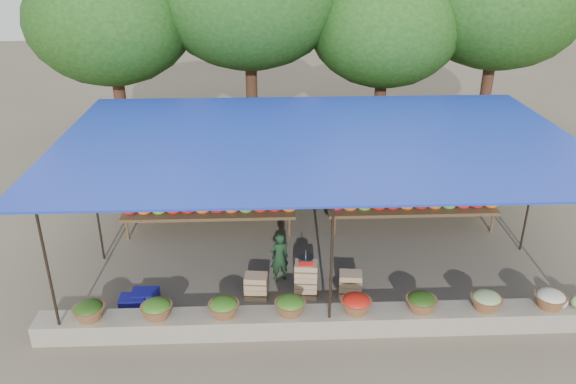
{
  "coord_description": "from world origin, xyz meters",
  "views": [
    {
      "loc": [
        -1.09,
        -11.12,
        6.64
      ],
      "look_at": [
        -0.61,
        0.2,
        1.49
      ],
      "focal_mm": 35.0,
      "sensor_mm": 36.0,
      "label": 1
    }
  ],
  "objects_px": {
    "crate_counter": "(304,283)",
    "blue_crate_back": "(133,303)",
    "vendor_seated": "(279,257)",
    "weighing_scale": "(306,260)",
    "blue_crate_front": "(145,298)"
  },
  "relations": [
    {
      "from": "crate_counter",
      "to": "vendor_seated",
      "type": "height_order",
      "value": "vendor_seated"
    },
    {
      "from": "weighing_scale",
      "to": "blue_crate_front",
      "type": "distance_m",
      "value": 3.25
    },
    {
      "from": "blue_crate_front",
      "to": "blue_crate_back",
      "type": "height_order",
      "value": "blue_crate_front"
    },
    {
      "from": "blue_crate_front",
      "to": "weighing_scale",
      "type": "bearing_deg",
      "value": 3.19
    },
    {
      "from": "vendor_seated",
      "to": "blue_crate_front",
      "type": "xyz_separation_m",
      "value": [
        -2.67,
        -0.78,
        -0.39
      ]
    },
    {
      "from": "weighing_scale",
      "to": "blue_crate_front",
      "type": "relative_size",
      "value": 0.59
    },
    {
      "from": "vendor_seated",
      "to": "blue_crate_back",
      "type": "xyz_separation_m",
      "value": [
        -2.88,
        -0.94,
        -0.4
      ]
    },
    {
      "from": "crate_counter",
      "to": "weighing_scale",
      "type": "distance_m",
      "value": 0.53
    },
    {
      "from": "crate_counter",
      "to": "weighing_scale",
      "type": "height_order",
      "value": "weighing_scale"
    },
    {
      "from": "blue_crate_back",
      "to": "vendor_seated",
      "type": "bearing_deg",
      "value": 16.86
    },
    {
      "from": "blue_crate_back",
      "to": "weighing_scale",
      "type": "bearing_deg",
      "value": 4.2
    },
    {
      "from": "vendor_seated",
      "to": "blue_crate_back",
      "type": "relative_size",
      "value": 2.23
    },
    {
      "from": "crate_counter",
      "to": "blue_crate_back",
      "type": "xyz_separation_m",
      "value": [
        -3.37,
        -0.32,
        -0.16
      ]
    },
    {
      "from": "blue_crate_front",
      "to": "vendor_seated",
      "type": "bearing_deg",
      "value": 16.59
    },
    {
      "from": "vendor_seated",
      "to": "blue_crate_back",
      "type": "distance_m",
      "value": 3.06
    }
  ]
}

